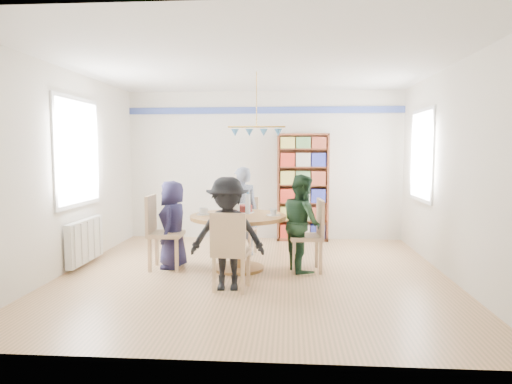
# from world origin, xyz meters

# --- Properties ---
(ground) EXTENTS (5.00, 5.00, 0.00)m
(ground) POSITION_xyz_m (0.00, 0.00, 0.00)
(ground) COLOR tan
(room_shell) EXTENTS (5.00, 5.00, 5.00)m
(room_shell) POSITION_xyz_m (-0.26, 0.87, 1.65)
(room_shell) COLOR white
(room_shell) RESTS_ON ground
(radiator) EXTENTS (0.12, 1.00, 0.60)m
(radiator) POSITION_xyz_m (-2.42, 0.30, 0.35)
(radiator) COLOR silver
(radiator) RESTS_ON ground
(dining_table) EXTENTS (1.30, 1.30, 0.75)m
(dining_table) POSITION_xyz_m (-0.23, 0.23, 0.56)
(dining_table) COLOR olive
(dining_table) RESTS_ON ground
(chair_left) EXTENTS (0.46, 0.46, 1.02)m
(chair_left) POSITION_xyz_m (-1.30, 0.18, 0.56)
(chair_left) COLOR tan
(chair_left) RESTS_ON ground
(chair_right) EXTENTS (0.47, 0.47, 0.97)m
(chair_right) POSITION_xyz_m (0.77, 0.23, 0.54)
(chair_right) COLOR tan
(chair_right) RESTS_ON ground
(chair_far) EXTENTS (0.47, 0.47, 0.89)m
(chair_far) POSITION_xyz_m (-0.24, 1.22, 0.49)
(chair_far) COLOR tan
(chair_far) RESTS_ON ground
(chair_near) EXTENTS (0.45, 0.45, 0.93)m
(chair_near) POSITION_xyz_m (-0.21, -0.75, 0.51)
(chair_near) COLOR tan
(chair_near) RESTS_ON ground
(person_left) EXTENTS (0.39, 0.59, 1.21)m
(person_left) POSITION_xyz_m (-1.14, 0.27, 0.60)
(person_left) COLOR #1B1938
(person_left) RESTS_ON ground
(person_right) EXTENTS (0.66, 0.76, 1.31)m
(person_right) POSITION_xyz_m (0.64, 0.24, 0.65)
(person_right) COLOR #1A3520
(person_right) RESTS_ON ground
(person_far) EXTENTS (0.57, 0.45, 1.38)m
(person_far) POSITION_xyz_m (-0.27, 1.10, 0.69)
(person_far) COLOR gray
(person_far) RESTS_ON ground
(person_near) EXTENTS (0.88, 0.53, 1.32)m
(person_near) POSITION_xyz_m (-0.25, -0.67, 0.66)
(person_near) COLOR black
(person_near) RESTS_ON ground
(bookshelf) EXTENTS (0.92, 0.27, 1.92)m
(bookshelf) POSITION_xyz_m (0.70, 2.34, 0.95)
(bookshelf) COLOR brown
(bookshelf) RESTS_ON ground
(tableware) EXTENTS (1.15, 1.15, 0.30)m
(tableware) POSITION_xyz_m (-0.25, 0.26, 0.82)
(tableware) COLOR white
(tableware) RESTS_ON dining_table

